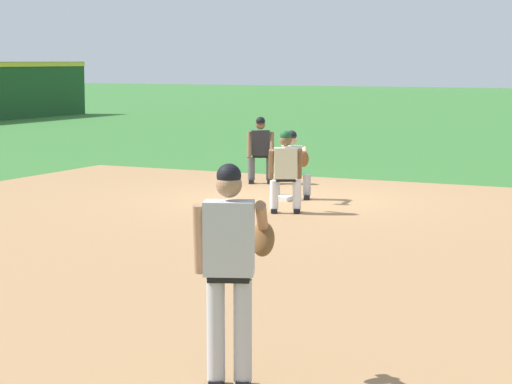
# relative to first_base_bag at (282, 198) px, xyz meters

# --- Properties ---
(ground_plane) EXTENTS (160.00, 160.00, 0.00)m
(ground_plane) POSITION_rel_first_base_bag_xyz_m (0.00, 0.00, -0.04)
(ground_plane) COLOR #336B2D
(infield_dirt_patch) EXTENTS (18.00, 18.00, 0.01)m
(infield_dirt_patch) POSITION_rel_first_base_bag_xyz_m (-5.15, -2.10, -0.04)
(infield_dirt_patch) COLOR #9E754C
(infield_dirt_patch) RESTS_ON ground
(first_base_bag) EXTENTS (0.38, 0.38, 0.09)m
(first_base_bag) POSITION_rel_first_base_bag_xyz_m (0.00, 0.00, 0.00)
(first_base_bag) COLOR white
(first_base_bag) RESTS_ON ground
(baseball) EXTENTS (0.07, 0.07, 0.07)m
(baseball) POSITION_rel_first_base_bag_xyz_m (-5.02, -1.92, -0.01)
(baseball) COLOR white
(baseball) RESTS_ON ground
(pitcher) EXTENTS (0.82, 0.60, 1.86)m
(pitcher) POSITION_rel_first_base_bag_xyz_m (-10.27, -4.20, 1.01)
(pitcher) COLOR black
(pitcher) RESTS_ON ground
(first_baseman) EXTENTS (0.85, 0.96, 1.34)m
(first_baseman) POSITION_rel_first_base_bag_xyz_m (0.16, -0.14, 0.69)
(first_baseman) COLOR black
(first_baseman) RESTS_ON ground
(baserunner) EXTENTS (0.60, 0.67, 1.46)m
(baserunner) POSITION_rel_first_base_bag_xyz_m (-1.47, -0.72, 0.75)
(baserunner) COLOR black
(baserunner) RESTS_ON ground
(umpire) EXTENTS (0.60, 0.67, 1.46)m
(umpire) POSITION_rel_first_base_bag_xyz_m (2.18, 1.51, 0.75)
(umpire) COLOR black
(umpire) RESTS_ON ground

